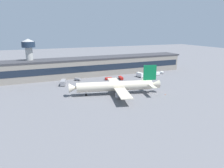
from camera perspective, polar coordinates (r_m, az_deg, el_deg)
name	(u,v)px	position (r m, az deg, el deg)	size (l,w,h in m)	color
ground_plane	(126,91)	(127.19, 3.79, -1.85)	(600.00, 600.00, 0.00)	slate
terminal_building	(97,66)	(171.52, -3.93, 4.89)	(147.68, 18.51, 14.04)	gray
airliner	(116,86)	(119.45, 1.18, -0.55)	(51.22, 43.90, 16.10)	beige
control_tower	(29,54)	(164.35, -21.31, 7.47)	(9.26, 9.26, 29.16)	#B7B7B2
crew_van	(157,74)	(172.38, 11.90, 2.76)	(5.48, 2.99, 2.55)	white
belt_loader	(121,78)	(155.64, 2.38, 1.69)	(2.96, 6.63, 1.95)	red
stair_truck	(140,75)	(163.34, 7.52, 2.49)	(3.55, 6.36, 3.55)	white
pushback_tractor	(108,78)	(153.66, -0.99, 1.49)	(4.94, 2.86, 1.75)	red
follow_me_car	(78,79)	(153.19, -9.18, 1.27)	(4.43, 4.48, 1.85)	gray
baggage_tug	(162,72)	(179.79, 13.20, 3.05)	(4.00, 3.91, 1.85)	white
fuel_truck	(63,82)	(143.03, -12.97, 0.45)	(5.07, 8.85, 3.35)	gray
traffic_cone_0	(165,94)	(123.02, 14.07, -2.70)	(0.47, 0.47, 0.59)	#F2590C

